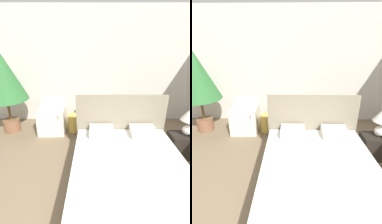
{
  "view_description": "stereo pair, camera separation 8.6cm",
  "coord_description": "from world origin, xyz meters",
  "views": [
    {
      "loc": [
        -0.14,
        -0.74,
        2.1
      ],
      "look_at": [
        -0.15,
        2.77,
        0.66
      ],
      "focal_mm": 28.0,
      "sensor_mm": 36.0,
      "label": 1
    },
    {
      "loc": [
        -0.06,
        -0.74,
        2.1
      ],
      "look_at": [
        -0.15,
        2.77,
        0.66
      ],
      "focal_mm": 28.0,
      "sensor_mm": 36.0,
      "label": 2
    }
  ],
  "objects": [
    {
      "name": "armchair_near_window_left",
      "position": [
        -1.18,
        3.16,
        0.27
      ],
      "size": [
        0.63,
        0.66,
        0.79
      ],
      "rotation": [
        0.0,
        0.0,
        0.03
      ],
      "color": "silver",
      "rests_on": "ground_plane"
    },
    {
      "name": "armchair_near_window_right",
      "position": [
        -0.13,
        3.16,
        0.27
      ],
      "size": [
        0.67,
        0.71,
        0.79
      ],
      "rotation": [
        0.0,
        0.0,
        0.1
      ],
      "color": "silver",
      "rests_on": "ground_plane"
    },
    {
      "name": "potted_palm",
      "position": [
        -2.21,
        3.15,
        1.33
      ],
      "size": [
        1.0,
        1.0,
        1.95
      ],
      "color": "brown",
      "rests_on": "ground_plane"
    },
    {
      "name": "wall_back",
      "position": [
        0.0,
        3.89,
        1.45
      ],
      "size": [
        10.0,
        0.06,
        2.9
      ],
      "color": "silver",
      "rests_on": "ground_plane"
    },
    {
      "name": "bed",
      "position": [
        0.36,
        1.35,
        0.26
      ],
      "size": [
        1.73,
        2.23,
        1.16
      ],
      "color": "brown",
      "rests_on": "ground_plane"
    },
    {
      "name": "nightstand",
      "position": [
        1.56,
        2.12,
        0.23
      ],
      "size": [
        0.55,
        0.38,
        0.46
      ],
      "color": "black",
      "rests_on": "ground_plane"
    },
    {
      "name": "side_table",
      "position": [
        -0.65,
        3.13,
        0.22
      ],
      "size": [
        0.31,
        0.31,
        0.43
      ],
      "color": "gold",
      "rests_on": "ground_plane"
    }
  ]
}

